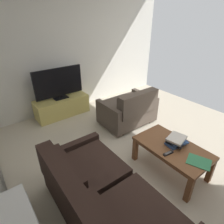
{
  "coord_description": "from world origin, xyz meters",
  "views": [
    {
      "loc": [
        -1.31,
        2.18,
        2.18
      ],
      "look_at": [
        0.56,
        0.76,
        0.92
      ],
      "focal_mm": 29.65,
      "sensor_mm": 36.0,
      "label": 1
    }
  ],
  "objects_px": {
    "sofa_main": "(103,203)",
    "tv_stand": "(62,106)",
    "book_stack": "(176,141)",
    "loose_magazine": "(199,162)",
    "loveseat_near": "(129,109)",
    "flat_tv": "(59,83)",
    "tv_remote": "(168,153)",
    "coffee_table": "(172,150)"
  },
  "relations": [
    {
      "from": "sofa_main",
      "to": "tv_stand",
      "type": "relative_size",
      "value": 1.46
    },
    {
      "from": "tv_stand",
      "to": "book_stack",
      "type": "xyz_separation_m",
      "value": [
        -2.67,
        -0.66,
        0.3
      ]
    },
    {
      "from": "sofa_main",
      "to": "loose_magazine",
      "type": "xyz_separation_m",
      "value": [
        -0.33,
        -1.31,
        0.09
      ]
    },
    {
      "from": "loveseat_near",
      "to": "flat_tv",
      "type": "height_order",
      "value": "flat_tv"
    },
    {
      "from": "loveseat_near",
      "to": "tv_remote",
      "type": "distance_m",
      "value": 1.59
    },
    {
      "from": "flat_tv",
      "to": "tv_stand",
      "type": "bearing_deg",
      "value": -73.01
    },
    {
      "from": "coffee_table",
      "to": "tv_stand",
      "type": "xyz_separation_m",
      "value": [
        2.68,
        0.58,
        -0.16
      ]
    },
    {
      "from": "coffee_table",
      "to": "tv_remote",
      "type": "height_order",
      "value": "tv_remote"
    },
    {
      "from": "tv_remote",
      "to": "loose_magazine",
      "type": "relative_size",
      "value": 0.57
    },
    {
      "from": "loose_magazine",
      "to": "sofa_main",
      "type": "bearing_deg",
      "value": -35.0
    },
    {
      "from": "sofa_main",
      "to": "coffee_table",
      "type": "xyz_separation_m",
      "value": [
        0.08,
        -1.3,
        0.02
      ]
    },
    {
      "from": "coffee_table",
      "to": "tv_stand",
      "type": "distance_m",
      "value": 2.75
    },
    {
      "from": "sofa_main",
      "to": "tv_stand",
      "type": "height_order",
      "value": "sofa_main"
    },
    {
      "from": "tv_stand",
      "to": "loose_magazine",
      "type": "xyz_separation_m",
      "value": [
        -3.09,
        -0.59,
        0.24
      ]
    },
    {
      "from": "tv_stand",
      "to": "book_stack",
      "type": "relative_size",
      "value": 3.7
    },
    {
      "from": "sofa_main",
      "to": "tv_remote",
      "type": "bearing_deg",
      "value": -89.15
    },
    {
      "from": "coffee_table",
      "to": "flat_tv",
      "type": "height_order",
      "value": "flat_tv"
    },
    {
      "from": "coffee_table",
      "to": "flat_tv",
      "type": "distance_m",
      "value": 2.77
    },
    {
      "from": "coffee_table",
      "to": "tv_remote",
      "type": "bearing_deg",
      "value": 108.53
    },
    {
      "from": "book_stack",
      "to": "tv_remote",
      "type": "distance_m",
      "value": 0.28
    },
    {
      "from": "loveseat_near",
      "to": "loose_magazine",
      "type": "bearing_deg",
      "value": 167.56
    },
    {
      "from": "loveseat_near",
      "to": "coffee_table",
      "type": "xyz_separation_m",
      "value": [
        -1.41,
        0.41,
        0.03
      ]
    },
    {
      "from": "loveseat_near",
      "to": "tv_stand",
      "type": "relative_size",
      "value": 0.92
    },
    {
      "from": "sofa_main",
      "to": "loveseat_near",
      "type": "height_order",
      "value": "sofa_main"
    },
    {
      "from": "loveseat_near",
      "to": "loose_magazine",
      "type": "distance_m",
      "value": 1.86
    },
    {
      "from": "loveseat_near",
      "to": "book_stack",
      "type": "distance_m",
      "value": 1.45
    },
    {
      "from": "tv_stand",
      "to": "book_stack",
      "type": "bearing_deg",
      "value": -166.14
    },
    {
      "from": "sofa_main",
      "to": "loveseat_near",
      "type": "distance_m",
      "value": 2.27
    },
    {
      "from": "flat_tv",
      "to": "book_stack",
      "type": "bearing_deg",
      "value": -166.11
    },
    {
      "from": "book_stack",
      "to": "loose_magazine",
      "type": "relative_size",
      "value": 1.15
    },
    {
      "from": "coffee_table",
      "to": "tv_stand",
      "type": "relative_size",
      "value": 0.87
    },
    {
      "from": "tv_stand",
      "to": "tv_remote",
      "type": "distance_m",
      "value": 2.78
    },
    {
      "from": "sofa_main",
      "to": "loose_magazine",
      "type": "height_order",
      "value": "sofa_main"
    },
    {
      "from": "book_stack",
      "to": "tv_remote",
      "type": "bearing_deg",
      "value": 104.76
    },
    {
      "from": "sofa_main",
      "to": "book_stack",
      "type": "xyz_separation_m",
      "value": [
        0.09,
        -1.38,
        0.16
      ]
    },
    {
      "from": "tv_stand",
      "to": "loose_magazine",
      "type": "bearing_deg",
      "value": -169.22
    },
    {
      "from": "tv_remote",
      "to": "book_stack",
      "type": "bearing_deg",
      "value": -75.24
    },
    {
      "from": "book_stack",
      "to": "tv_stand",
      "type": "bearing_deg",
      "value": 13.86
    },
    {
      "from": "loveseat_near",
      "to": "book_stack",
      "type": "height_order",
      "value": "loveseat_near"
    },
    {
      "from": "loveseat_near",
      "to": "coffee_table",
      "type": "bearing_deg",
      "value": 163.89
    },
    {
      "from": "coffee_table",
      "to": "book_stack",
      "type": "height_order",
      "value": "book_stack"
    },
    {
      "from": "coffee_table",
      "to": "tv_stand",
      "type": "bearing_deg",
      "value": 12.26
    }
  ]
}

